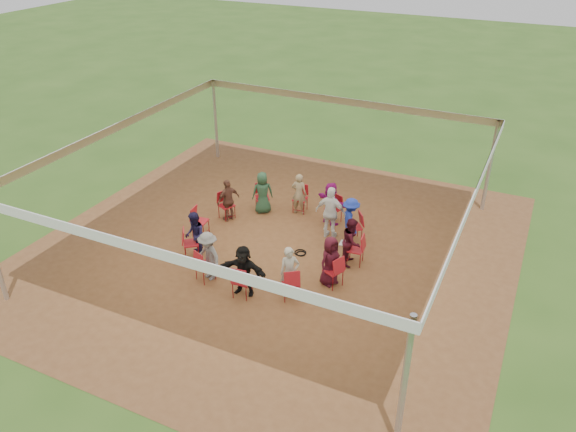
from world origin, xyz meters
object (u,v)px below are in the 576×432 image
at_px(chair_1, 354,227).
at_px(chair_6, 200,222).
at_px(person_seated_2, 331,203).
at_px(chair_8, 205,265).
at_px(cable_coil, 301,253).
at_px(chair_4, 262,198).
at_px(person_seated_9, 290,272).
at_px(person_seated_3, 299,194).
at_px(chair_11, 333,271).
at_px(chair_5, 226,206).
at_px(person_seated_5, 228,200).
at_px(person_seated_0, 352,241).
at_px(standing_person, 331,213).
at_px(person_seated_6, 195,235).
at_px(chair_10, 291,283).
at_px(chair_0, 356,250).
at_px(person_seated_8, 243,270).
at_px(chair_3, 300,199).
at_px(person_seated_10, 330,261).
at_px(chair_7, 191,243).
at_px(person_seated_4, 263,193).
at_px(laptop, 346,242).
at_px(person_seated_7, 208,256).
at_px(chair_9, 242,281).
at_px(chair_2, 333,209).
at_px(person_seated_1, 351,220).

height_order(chair_1, chair_6, same).
distance_m(chair_1, person_seated_2, 1.21).
height_order(chair_8, cable_coil, chair_8).
height_order(chair_4, person_seated_9, person_seated_9).
bearing_deg(person_seated_3, person_seated_9, 105.00).
xyz_separation_m(chair_11, cable_coil, (-1.36, 1.01, -0.43)).
bearing_deg(chair_5, person_seated_5, 90.00).
relative_size(person_seated_0, standing_person, 0.84).
bearing_deg(person_seated_6, person_seated_9, 45.00).
bearing_deg(standing_person, person_seated_0, 134.71).
distance_m(chair_8, chair_10, 2.35).
distance_m(chair_0, person_seated_8, 3.24).
bearing_deg(person_seated_0, chair_3, 43.50).
relative_size(person_seated_10, cable_coil, 3.15).
xyz_separation_m(chair_1, standing_person, (-0.69, -0.12, 0.37)).
relative_size(chair_7, person_seated_9, 0.66).
relative_size(chair_10, person_seated_4, 0.66).
relative_size(person_seated_10, laptop, 4.24).
relative_size(chair_11, person_seated_3, 0.66).
bearing_deg(person_seated_10, chair_6, 105.40).
distance_m(chair_7, person_seated_0, 4.42).
bearing_deg(chair_10, person_seated_7, 147.40).
distance_m(chair_9, standing_person, 3.74).
xyz_separation_m(person_seated_6, person_seated_7, (0.90, -0.72, 0.00)).
distance_m(chair_3, chair_8, 4.53).
relative_size(chair_11, cable_coil, 2.07).
relative_size(chair_2, person_seated_8, 0.66).
distance_m(chair_0, chair_2, 2.35).
height_order(chair_6, chair_8, same).
bearing_deg(person_seated_1, chair_9, 120.87).
distance_m(chair_0, person_seated_1, 1.21).
distance_m(chair_6, chair_11, 4.53).
bearing_deg(person_seated_7, chair_3, 105.40).
xyz_separation_m(chair_10, person_seated_8, (-1.14, -0.32, 0.24)).
distance_m(person_seated_4, person_seated_9, 4.45).
xyz_separation_m(person_seated_3, person_seated_5, (-1.79, -1.32, 0.00)).
bearing_deg(person_seated_7, chair_0, 59.13).
xyz_separation_m(person_seated_6, cable_coil, (2.58, 1.39, -0.67)).
xyz_separation_m(person_seated_8, person_seated_9, (1.07, 0.42, 0.00)).
xyz_separation_m(chair_0, cable_coil, (-1.55, -0.19, -0.43)).
height_order(person_seated_4, person_seated_9, same).
height_order(person_seated_6, cable_coil, person_seated_6).
bearing_deg(laptop, chair_11, 178.61).
xyz_separation_m(chair_3, person_seated_1, (2.05, -1.01, 0.24)).
height_order(chair_5, standing_person, standing_person).
height_order(chair_2, chair_11, same).
distance_m(person_seated_8, standing_person, 3.61).
height_order(person_seated_0, person_seated_5, same).
xyz_separation_m(chair_2, person_seated_10, (1.10, -3.04, 0.24)).
relative_size(chair_6, person_seated_2, 0.66).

